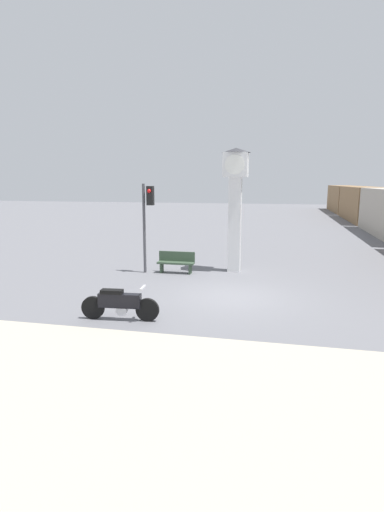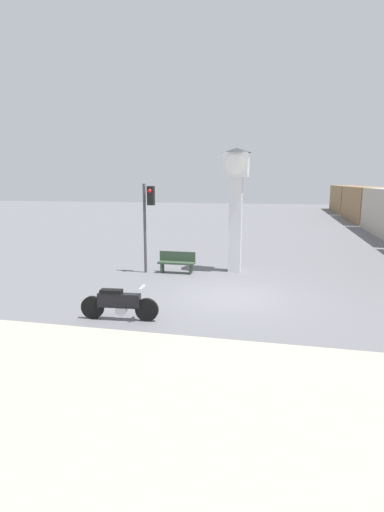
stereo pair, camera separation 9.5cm
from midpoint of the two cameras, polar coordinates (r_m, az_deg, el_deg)
name	(u,v)px [view 1 (the left image)]	position (r m, az deg, el deg)	size (l,w,h in m)	color
ground_plane	(232,297)	(13.87, 5.48, -5.85)	(120.00, 120.00, 0.00)	slate
sidewalk_strip	(185,405)	(7.48, -1.42, -20.47)	(36.00, 6.00, 0.10)	#B2A893
motorcycle	(120,304)	(11.64, -10.53, -6.72)	(2.28, 0.49, 1.00)	black
clock_tower	(235,192)	(17.42, 6.06, 9.15)	(1.22, 1.22, 5.31)	white
freight_train	(376,207)	(38.46, 24.70, 6.32)	(2.80, 48.74, 3.40)	olive
traffic_light	(147,212)	(17.16, -6.56, 6.28)	(0.50, 0.35, 3.83)	#47474C
bench	(176,262)	(17.33, -2.43, -0.81)	(1.60, 0.44, 0.92)	#384C38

